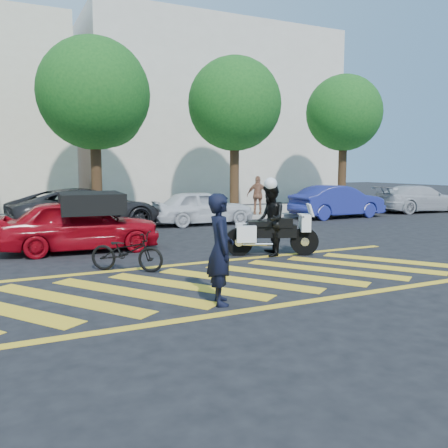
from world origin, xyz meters
name	(u,v)px	position (x,y,z in m)	size (l,w,h in m)	color
ground	(215,283)	(0.00, 0.00, 0.00)	(90.00, 90.00, 0.00)	black
sidewalk	(98,219)	(0.00, 12.00, 0.07)	(60.00, 5.00, 0.15)	#9E998E
crosswalk	(213,283)	(-0.04, 0.00, 0.00)	(12.33, 4.00, 0.01)	gold
building_right	(207,118)	(9.00, 21.00, 5.50)	(16.00, 8.00, 11.00)	beige
tree_center	(97,98)	(0.13, 12.06, 5.10)	(4.60, 4.60, 7.56)	black
tree_right	(236,108)	(6.63, 12.06, 5.05)	(4.40, 4.40, 7.41)	black
tree_far_right	(345,116)	(13.13, 12.06, 4.94)	(4.00, 4.00, 7.10)	black
officer_bike	(220,249)	(-0.51, -1.36, 0.93)	(0.68, 0.44, 1.86)	black
bicycle	(127,251)	(-1.31, 1.78, 0.44)	(0.58, 1.67, 0.88)	black
police_motorcycle	(270,233)	(2.50, 2.02, 0.58)	(2.28, 1.32, 1.07)	black
officer_moto	(270,220)	(2.48, 2.00, 0.93)	(0.90, 0.70, 1.86)	black
red_convertible	(80,225)	(-1.82, 4.76, 0.72)	(1.69, 4.21, 1.43)	#9E0712
parked_mid_left	(87,209)	(-0.90, 9.20, 0.76)	(2.51, 5.44, 1.51)	black
parked_mid_right	(203,207)	(3.49, 8.80, 0.68)	(1.61, 3.99, 1.36)	silver
parked_right	(337,202)	(9.90, 8.50, 0.72)	(1.53, 4.39, 1.45)	navy
parked_far_right	(419,199)	(15.30, 8.84, 0.67)	(1.88, 4.63, 1.34)	#AEB0B6
pedestrian_right	(258,195)	(6.68, 10.00, 1.01)	(1.00, 0.42, 1.71)	#945F43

